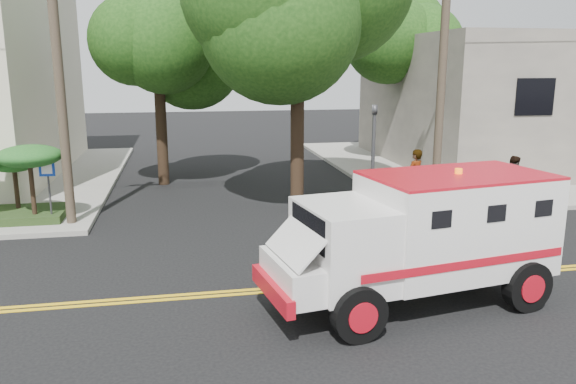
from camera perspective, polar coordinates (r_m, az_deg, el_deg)
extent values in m
plane|color=black|center=(12.54, 0.23, -9.81)|extent=(100.00, 100.00, 0.00)
cube|color=gray|center=(29.80, 21.22, 2.72)|extent=(17.00, 17.00, 0.15)
cube|color=#69625A|center=(30.70, 23.59, 8.59)|extent=(14.00, 12.00, 6.00)
cylinder|color=#382D23|center=(17.69, -22.24, 10.82)|extent=(0.28, 0.28, 9.00)
cylinder|color=#382D23|center=(19.53, 15.37, 11.39)|extent=(0.28, 0.28, 9.00)
cylinder|color=black|center=(18.29, 0.96, 8.63)|extent=(0.44, 0.44, 7.00)
cylinder|color=black|center=(23.46, -12.80, 7.51)|extent=(0.44, 0.44, 5.60)
sphere|color=#14370F|center=(23.39, -13.14, 14.35)|extent=(3.92, 3.92, 3.92)
sphere|color=#14370F|center=(22.84, -11.06, 15.55)|extent=(3.36, 3.36, 3.36)
cylinder|color=black|center=(29.45, 10.68, 8.94)|extent=(0.44, 0.44, 5.95)
sphere|color=#14370F|center=(29.41, 10.93, 14.73)|extent=(4.20, 4.20, 4.20)
sphere|color=#14370F|center=(29.22, 13.11, 15.53)|extent=(3.60, 3.60, 3.60)
cylinder|color=#3F3F42|center=(18.25, 8.62, 3.10)|extent=(0.12, 0.12, 3.60)
imported|color=#3F3F42|center=(18.08, 8.76, 7.33)|extent=(0.15, 0.18, 0.90)
cylinder|color=#3F3F42|center=(18.40, -23.05, -0.24)|extent=(0.06, 0.06, 2.00)
cube|color=#0C33A5|center=(18.20, -23.30, 2.18)|extent=(0.45, 0.03, 0.45)
cube|color=#1E3314|center=(19.45, -26.24, -2.10)|extent=(3.20, 2.00, 0.24)
cylinder|color=black|center=(19.63, -25.89, 0.46)|extent=(0.14, 0.14, 1.36)
ellipsoid|color=#18501C|center=(19.50, -26.11, 2.66)|extent=(1.55, 1.55, 0.54)
cylinder|color=black|center=(18.57, -24.55, 0.46)|extent=(0.14, 0.14, 1.68)
ellipsoid|color=#18501C|center=(18.41, -24.82, 3.34)|extent=(1.91, 1.91, 0.66)
cube|color=silver|center=(12.05, 16.61, -3.06)|extent=(3.95, 2.72, 1.97)
cube|color=silver|center=(10.81, 5.70, -5.40)|extent=(1.82, 2.28, 1.59)
cube|color=black|center=(10.40, 2.12, -3.65)|extent=(0.32, 1.58, 0.66)
cube|color=silver|center=(10.60, 0.80, -8.41)|extent=(1.14, 1.98, 0.66)
cube|color=#B20D1B|center=(10.54, -1.61, -9.91)|extent=(0.50, 2.01, 0.33)
cube|color=#B20D1B|center=(11.82, 16.92, 1.67)|extent=(3.95, 2.72, 0.06)
cylinder|color=black|center=(10.21, 7.24, -12.22)|extent=(1.06, 0.46, 1.03)
cylinder|color=black|center=(11.95, 2.57, -8.32)|extent=(1.06, 0.46, 1.03)
cylinder|color=black|center=(12.28, 23.13, -8.78)|extent=(1.06, 0.46, 1.03)
cylinder|color=black|center=(13.77, 17.17, -6.02)|extent=(1.06, 0.46, 1.03)
imported|color=gray|center=(19.49, 12.74, 1.47)|extent=(0.83, 0.75, 1.91)
imported|color=gray|center=(20.47, 21.80, 1.09)|extent=(1.04, 1.04, 1.70)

